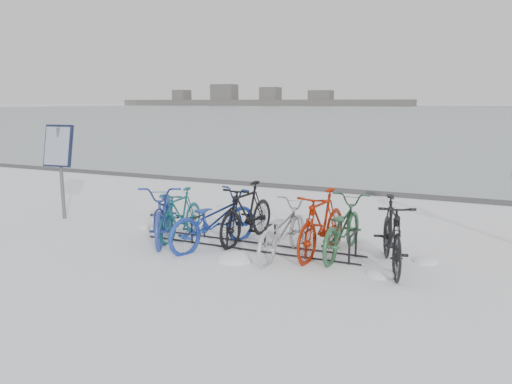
{
  "coord_description": "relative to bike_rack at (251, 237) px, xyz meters",
  "views": [
    {
      "loc": [
        3.6,
        -7.65,
        2.52
      ],
      "look_at": [
        -0.18,
        0.6,
        0.87
      ],
      "focal_mm": 35.0,
      "sensor_mm": 36.0,
      "label": 1
    }
  ],
  "objects": [
    {
      "name": "shoreline",
      "position": [
        -122.02,
        260.0,
        2.61
      ],
      "size": [
        180.0,
        12.0,
        9.5
      ],
      "color": "#4B4B4B",
      "rests_on": "ground"
    },
    {
      "name": "bike_1",
      "position": [
        -1.48,
        0.05,
        0.3
      ],
      "size": [
        0.55,
        1.61,
        0.95
      ],
      "primitive_type": "imported",
      "rotation": [
        0.0,
        0.0,
        0.07
      ],
      "color": "#12545E",
      "rests_on": "ground"
    },
    {
      "name": "bike_3",
      "position": [
        -0.25,
        0.36,
        0.37
      ],
      "size": [
        0.67,
        1.88,
        1.11
      ],
      "primitive_type": "imported",
      "rotation": [
        0.0,
        0.0,
        -0.08
      ],
      "color": "black",
      "rests_on": "ground"
    },
    {
      "name": "info_board",
      "position": [
        -4.65,
        0.25,
        1.29
      ],
      "size": [
        0.7,
        0.31,
        2.04
      ],
      "rotation": [
        0.0,
        0.0,
        0.08
      ],
      "color": "#595B5E",
      "rests_on": "ground"
    },
    {
      "name": "bike_7",
      "position": [
        2.42,
        -0.08,
        0.38
      ],
      "size": [
        1.05,
        1.95,
        1.13
      ],
      "primitive_type": "imported",
      "rotation": [
        0.0,
        0.0,
        0.3
      ],
      "color": "black",
      "rests_on": "ground"
    },
    {
      "name": "ice_sheet",
      "position": [
        0.0,
        155.0,
        -0.17
      ],
      "size": [
        400.0,
        298.0,
        0.02
      ],
      "primitive_type": "cube",
      "color": "#97A4AB",
      "rests_on": "ground"
    },
    {
      "name": "bike_4",
      "position": [
        0.67,
        -0.22,
        0.29
      ],
      "size": [
        0.72,
        1.84,
        0.95
      ],
      "primitive_type": "imported",
      "rotation": [
        0.0,
        0.0,
        3.09
      ],
      "color": "#ADAFB6",
      "rests_on": "ground"
    },
    {
      "name": "bike_2",
      "position": [
        -0.62,
        -0.23,
        0.34
      ],
      "size": [
        1.3,
        2.09,
        1.03
      ],
      "primitive_type": "imported",
      "rotation": [
        0.0,
        0.0,
        2.8
      ],
      "color": "navy",
      "rests_on": "ground"
    },
    {
      "name": "bike_5",
      "position": [
        1.24,
        0.11,
        0.38
      ],
      "size": [
        0.72,
        1.92,
        1.12
      ],
      "primitive_type": "imported",
      "rotation": [
        0.0,
        0.0,
        -0.11
      ],
      "color": "#8D1A04",
      "rests_on": "ground"
    },
    {
      "name": "bike_rack",
      "position": [
        0.0,
        0.0,
        0.0
      ],
      "size": [
        4.0,
        0.48,
        0.46
      ],
      "color": "black",
      "rests_on": "ground"
    },
    {
      "name": "snow_drifts",
      "position": [
        0.37,
        -0.11,
        -0.18
      ],
      "size": [
        5.79,
        2.07,
        0.22
      ],
      "color": "white",
      "rests_on": "ground"
    },
    {
      "name": "bike_0",
      "position": [
        -1.7,
        -0.16,
        0.37
      ],
      "size": [
        1.64,
        2.2,
        1.1
      ],
      "primitive_type": "imported",
      "rotation": [
        0.0,
        0.0,
        0.49
      ],
      "color": "#243A92",
      "rests_on": "ground"
    },
    {
      "name": "quay_edge",
      "position": [
        0.0,
        5.9,
        -0.13
      ],
      "size": [
        400.0,
        0.25,
        0.1
      ],
      "primitive_type": "cube",
      "color": "#3F3F42",
      "rests_on": "ground"
    },
    {
      "name": "bike_6",
      "position": [
        1.54,
        0.28,
        0.32
      ],
      "size": [
        0.72,
        1.92,
        1.0
      ],
      "primitive_type": "imported",
      "rotation": [
        0.0,
        0.0,
        3.11
      ],
      "color": "#2A5738",
      "rests_on": "ground"
    },
    {
      "name": "ground",
      "position": [
        0.0,
        0.0,
        -0.18
      ],
      "size": [
        900.0,
        900.0,
        0.0
      ],
      "primitive_type": "plane",
      "color": "white",
      "rests_on": "ground"
    }
  ]
}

